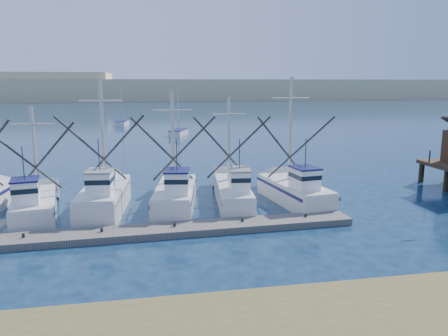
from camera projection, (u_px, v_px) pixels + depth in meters
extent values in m
plane|color=#0C1D37|center=(257.00, 270.00, 19.95)|extent=(500.00, 500.00, 0.00)
cube|color=#655F5A|center=(102.00, 235.00, 23.98)|extent=(29.27, 3.11, 0.39)
cube|color=tan|center=(151.00, 90.00, 221.56)|extent=(360.00, 60.00, 10.00)
cube|color=silver|center=(35.00, 208.00, 27.61)|extent=(3.59, 7.18, 1.31)
cube|color=white|center=(26.00, 193.00, 25.65)|extent=(1.69, 1.89, 1.50)
cylinder|color=#B7B2A8|center=(35.00, 151.00, 28.07)|extent=(0.22, 0.22, 5.67)
cube|color=silver|center=(104.00, 200.00, 28.73)|extent=(3.22, 7.85, 1.64)
cube|color=white|center=(100.00, 184.00, 26.54)|extent=(1.62, 1.99, 1.50)
cylinder|color=#B7B2A8|center=(103.00, 133.00, 29.16)|extent=(0.22, 0.22, 7.03)
cube|color=silver|center=(175.00, 198.00, 29.56)|extent=(3.64, 7.89, 1.49)
cube|color=white|center=(177.00, 183.00, 27.40)|extent=(1.70, 2.06, 1.50)
cylinder|color=#B7B2A8|center=(173.00, 138.00, 30.06)|extent=(0.22, 0.22, 6.37)
cube|color=silver|center=(233.00, 195.00, 30.58)|extent=(2.93, 8.35, 1.39)
cube|color=white|center=(239.00, 181.00, 28.28)|extent=(1.42, 2.11, 1.50)
cylinder|color=#B7B2A8|center=(229.00, 140.00, 31.21)|extent=(0.22, 0.22, 6.06)
cube|color=silver|center=(294.00, 193.00, 31.04)|extent=(3.53, 7.76, 1.37)
cube|color=white|center=(305.00, 180.00, 28.92)|extent=(1.69, 2.01, 1.50)
cylinder|color=#B7B2A8|center=(290.00, 130.00, 31.43)|extent=(0.22, 0.22, 7.48)
cube|color=silver|center=(179.00, 133.00, 70.78)|extent=(3.60, 5.60, 0.90)
cylinder|color=#B7B2A8|center=(178.00, 108.00, 70.29)|extent=(0.12, 0.12, 7.20)
cube|color=silver|center=(122.00, 123.00, 87.38)|extent=(2.64, 4.99, 0.90)
cylinder|color=#B7B2A8|center=(122.00, 103.00, 86.89)|extent=(0.12, 0.12, 7.20)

